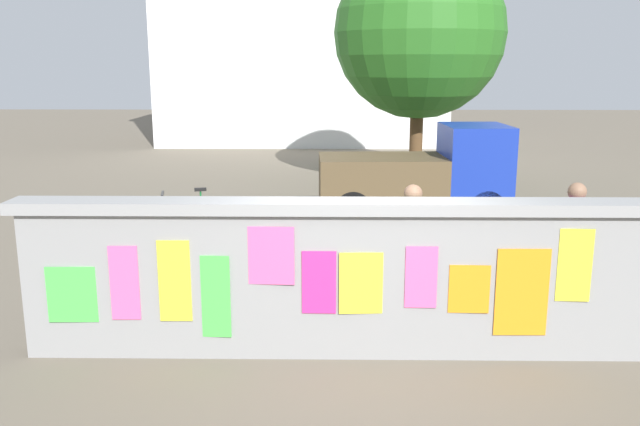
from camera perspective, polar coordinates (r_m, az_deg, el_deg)
ground at (r=14.87m, az=2.04°, el=1.02°), size 60.00×60.00×0.00m
poster_wall at (r=6.91m, az=3.44°, el=-5.49°), size 7.13×0.42×1.66m
auto_rickshaw_truck at (r=13.11m, az=8.79°, el=3.30°), size 3.65×1.63×1.85m
motorcycle at (r=9.61m, az=-3.81°, el=-2.67°), size 1.89×0.63×0.87m
bicycle_near at (r=11.51m, az=-10.84°, el=-0.80°), size 1.68×0.51×0.95m
bicycle_far at (r=10.15m, az=19.24°, el=-3.11°), size 1.69×0.48×0.95m
person_walking at (r=8.00m, az=7.86°, el=-2.04°), size 0.42×0.42×1.62m
person_bystander at (r=8.61m, az=20.86°, el=-1.71°), size 0.45×0.45×1.62m
tree_roadside at (r=16.65m, az=8.49°, el=14.98°), size 4.09×4.09×5.76m
building_background at (r=25.95m, az=-1.48°, el=16.48°), size 10.93×4.39×9.39m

